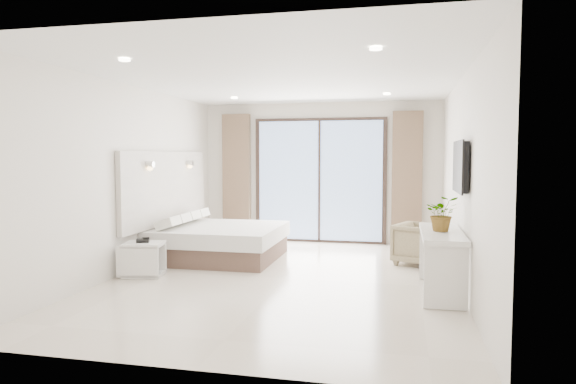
# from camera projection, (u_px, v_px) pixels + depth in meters

# --- Properties ---
(ground) EXTENTS (6.20, 6.20, 0.00)m
(ground) POSITION_uv_depth(u_px,v_px,m) (284.00, 278.00, 7.03)
(ground) COLOR beige
(ground) RESTS_ON ground
(room_shell) EXTENTS (4.62, 6.22, 2.72)m
(room_shell) POSITION_uv_depth(u_px,v_px,m) (284.00, 162.00, 7.80)
(room_shell) COLOR silver
(room_shell) RESTS_ON ground
(bed) EXTENTS (1.93, 1.83, 0.68)m
(bed) POSITION_uv_depth(u_px,v_px,m) (219.00, 241.00, 8.38)
(bed) COLOR brown
(bed) RESTS_ON ground
(nightstand) EXTENTS (0.58, 0.51, 0.47)m
(nightstand) POSITION_uv_depth(u_px,v_px,m) (144.00, 259.00, 7.15)
(nightstand) COLOR silver
(nightstand) RESTS_ON ground
(phone) EXTENTS (0.20, 0.18, 0.06)m
(phone) POSITION_uv_depth(u_px,v_px,m) (143.00, 240.00, 7.14)
(phone) COLOR black
(phone) RESTS_ON nightstand
(console_desk) EXTENTS (0.48, 1.55, 0.77)m
(console_desk) POSITION_uv_depth(u_px,v_px,m) (441.00, 248.00, 6.23)
(console_desk) COLOR silver
(console_desk) RESTS_ON ground
(plant) EXTENTS (0.41, 0.45, 0.34)m
(plant) POSITION_uv_depth(u_px,v_px,m) (442.00, 217.00, 6.17)
(plant) COLOR #33662D
(plant) RESTS_ON console_desk
(armchair) EXTENTS (0.85, 0.88, 0.71)m
(armchair) POSITION_uv_depth(u_px,v_px,m) (420.00, 242.00, 7.90)
(armchair) COLOR #8D805C
(armchair) RESTS_ON ground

